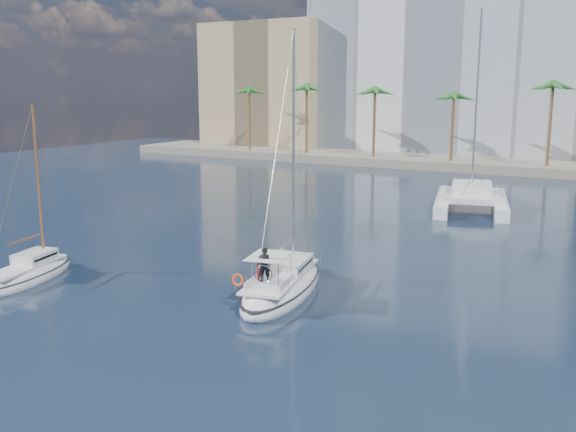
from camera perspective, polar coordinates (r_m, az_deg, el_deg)
The scene contains 10 objects.
ground at distance 36.96m, azimuth 0.05°, elevation -6.17°, with size 160.00×160.00×0.00m, color black.
quay at distance 93.93m, azimuth 18.62°, elevation 4.34°, with size 120.00×14.00×1.20m, color gray.
building_modern at distance 107.81m, azimuth 13.92°, elevation 12.58°, with size 42.00×16.00×28.00m, color silver.
building_tan_left at distance 116.00m, azimuth -1.41°, elevation 11.31°, with size 22.00×14.00×22.00m, color tan.
palm_left at distance 101.60m, azimuth -0.98°, elevation 10.90°, with size 3.60×3.60×12.30m.
palm_centre at distance 89.41m, azimuth 18.52°, elevation 10.25°, with size 3.60×3.60×12.30m.
main_sloop at distance 35.32m, azimuth -0.53°, elevation -6.18°, with size 5.24×10.54×15.00m.
small_sloop at distance 40.72m, azimuth -22.06°, elevation -4.77°, with size 4.00×7.85×10.79m.
catamaran at distance 61.96m, azimuth 15.98°, elevation 1.67°, with size 9.07×13.69×18.26m.
seagull at distance 41.07m, azimuth -0.55°, elevation -3.03°, with size 0.92×0.40×0.17m.
Camera 1 is at (17.23, -30.73, 11.15)m, focal length 40.00 mm.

